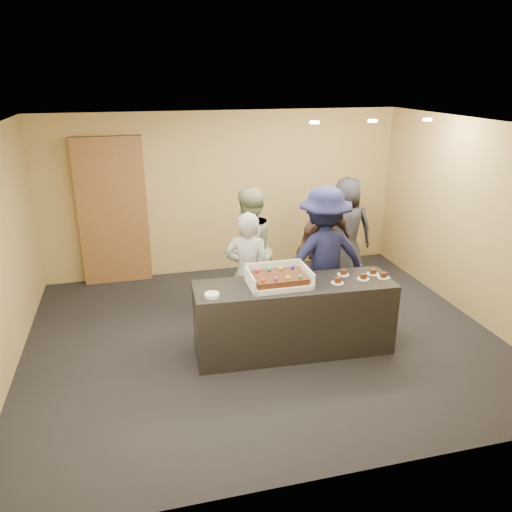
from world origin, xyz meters
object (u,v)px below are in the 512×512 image
(storage_cabinet, at_px, (113,212))
(person_brown_extra, at_px, (324,245))
(serving_counter, at_px, (294,317))
(person_dark_suit, at_px, (346,230))
(person_navy_man, at_px, (323,258))
(cake_box, at_px, (278,281))
(sheet_cake, at_px, (279,278))
(person_server_grey, at_px, (248,273))
(person_sage_man, at_px, (248,251))
(plate_stack, at_px, (212,295))

(storage_cabinet, bearing_deg, person_brown_extra, -28.84)
(serving_counter, relative_size, person_dark_suit, 1.39)
(person_navy_man, distance_m, person_brown_extra, 0.67)
(cake_box, xyz_separation_m, sheet_cake, (-0.00, -0.03, 0.05))
(serving_counter, xyz_separation_m, cake_box, (-0.19, 0.03, 0.50))
(cake_box, relative_size, person_server_grey, 0.44)
(serving_counter, xyz_separation_m, person_brown_extra, (0.85, 1.21, 0.46))
(person_server_grey, relative_size, person_sage_man, 0.92)
(plate_stack, bearing_deg, sheet_cake, 8.62)
(cake_box, bearing_deg, person_server_grey, 110.53)
(person_server_grey, height_order, person_brown_extra, person_brown_extra)
(person_server_grey, xyz_separation_m, person_dark_suit, (1.93, 1.29, 0.04))
(person_sage_man, height_order, person_brown_extra, person_brown_extra)
(person_sage_man, relative_size, person_navy_man, 0.94)
(person_brown_extra, height_order, person_dark_suit, person_brown_extra)
(person_dark_suit, bearing_deg, cake_box, 62.45)
(plate_stack, height_order, person_sage_man, person_sage_man)
(serving_counter, bearing_deg, cake_box, 175.04)
(person_server_grey, height_order, person_sage_man, person_sage_man)
(plate_stack, bearing_deg, storage_cabinet, 110.26)
(serving_counter, height_order, person_brown_extra, person_brown_extra)
(person_navy_man, height_order, person_brown_extra, person_navy_man)
(sheet_cake, distance_m, plate_stack, 0.83)
(person_server_grey, distance_m, person_sage_man, 0.68)
(sheet_cake, bearing_deg, cake_box, 89.03)
(storage_cabinet, distance_m, cake_box, 3.40)
(person_navy_man, bearing_deg, serving_counter, 43.50)
(serving_counter, height_order, person_dark_suit, person_dark_suit)
(serving_counter, relative_size, person_brown_extra, 1.32)
(storage_cabinet, relative_size, person_dark_suit, 1.36)
(person_sage_man, bearing_deg, person_brown_extra, 140.36)
(person_dark_suit, bearing_deg, serving_counter, 66.24)
(person_server_grey, bearing_deg, cake_box, 133.78)
(storage_cabinet, height_order, sheet_cake, storage_cabinet)
(serving_counter, relative_size, person_server_grey, 1.46)
(plate_stack, bearing_deg, cake_box, 10.43)
(storage_cabinet, height_order, person_dark_suit, storage_cabinet)
(cake_box, relative_size, plate_stack, 4.26)
(cake_box, height_order, person_navy_man, person_navy_man)
(cake_box, bearing_deg, sheet_cake, -90.97)
(person_navy_man, bearing_deg, person_sage_man, -40.58)
(person_dark_suit, bearing_deg, sheet_cake, 62.84)
(storage_cabinet, relative_size, person_sage_man, 1.32)
(person_brown_extra, distance_m, person_dark_suit, 0.98)
(cake_box, bearing_deg, plate_stack, -169.57)
(cake_box, xyz_separation_m, person_brown_extra, (1.04, 1.18, -0.04))
(person_server_grey, bearing_deg, person_sage_man, -80.39)
(cake_box, distance_m, person_dark_suit, 2.55)
(person_brown_extra, xyz_separation_m, person_dark_suit, (0.66, 0.72, -0.05))
(storage_cabinet, xyz_separation_m, plate_stack, (1.09, -2.96, -0.26))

